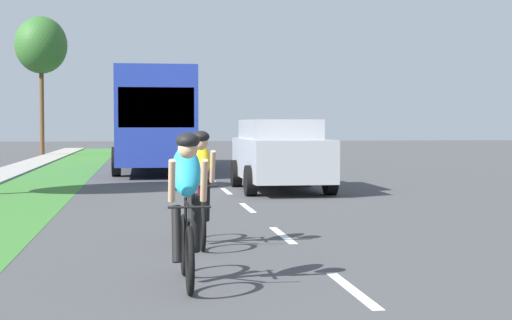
{
  "coord_description": "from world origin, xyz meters",
  "views": [
    {
      "loc": [
        -2.09,
        -1.69,
        1.66
      ],
      "look_at": [
        0.34,
        15.13,
        0.91
      ],
      "focal_mm": 55.79,
      "sensor_mm": 36.0,
      "label": 1
    }
  ],
  "objects_px": {
    "suv_silver": "(280,153)",
    "street_tree_far": "(41,46)",
    "cyclist_lead": "(187,207)",
    "bus_blue": "(154,116)",
    "cyclist_trailing": "(199,187)"
  },
  "relations": [
    {
      "from": "suv_silver",
      "to": "street_tree_far",
      "type": "height_order",
      "value": "street_tree_far"
    },
    {
      "from": "suv_silver",
      "to": "cyclist_lead",
      "type": "bearing_deg",
      "value": -104.53
    },
    {
      "from": "suv_silver",
      "to": "bus_blue",
      "type": "height_order",
      "value": "bus_blue"
    },
    {
      "from": "cyclist_lead",
      "to": "street_tree_far",
      "type": "bearing_deg",
      "value": 99.09
    },
    {
      "from": "cyclist_lead",
      "to": "bus_blue",
      "type": "height_order",
      "value": "bus_blue"
    },
    {
      "from": "cyclist_lead",
      "to": "suv_silver",
      "type": "height_order",
      "value": "suv_silver"
    },
    {
      "from": "suv_silver",
      "to": "street_tree_far",
      "type": "bearing_deg",
      "value": 109.57
    },
    {
      "from": "cyclist_lead",
      "to": "bus_blue",
      "type": "xyz_separation_m",
      "value": [
        -0.01,
        21.47,
        1.17
      ]
    },
    {
      "from": "cyclist_trailing",
      "to": "suv_silver",
      "type": "bearing_deg",
      "value": 73.27
    },
    {
      "from": "cyclist_trailing",
      "to": "bus_blue",
      "type": "xyz_separation_m",
      "value": [
        -0.34,
        18.8,
        1.17
      ]
    },
    {
      "from": "cyclist_lead",
      "to": "suv_silver",
      "type": "distance_m",
      "value": 11.96
    },
    {
      "from": "bus_blue",
      "to": "cyclist_trailing",
      "type": "bearing_deg",
      "value": -88.97
    },
    {
      "from": "suv_silver",
      "to": "bus_blue",
      "type": "distance_m",
      "value": 10.39
    },
    {
      "from": "bus_blue",
      "to": "street_tree_far",
      "type": "xyz_separation_m",
      "value": [
        -5.82,
        14.97,
        3.98
      ]
    },
    {
      "from": "street_tree_far",
      "to": "cyclist_trailing",
      "type": "bearing_deg",
      "value": -79.67
    }
  ]
}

